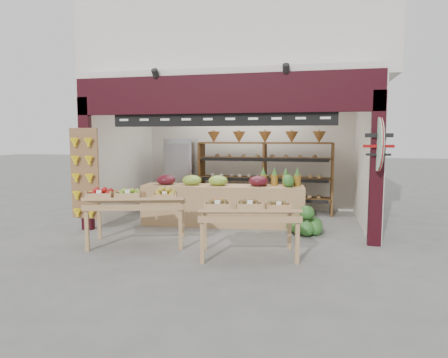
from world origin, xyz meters
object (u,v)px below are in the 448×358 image
(mid_counter, at_px, (222,203))
(back_shelving, at_px, (265,163))
(display_table_left, at_px, (131,198))
(display_table_right, at_px, (245,209))
(refrigerator, at_px, (182,175))
(watermelon_pile, at_px, (305,224))
(cardboard_stack, at_px, (171,205))

(mid_counter, bearing_deg, back_shelving, 67.10)
(display_table_left, height_order, display_table_right, display_table_left)
(refrigerator, xyz_separation_m, watermelon_pile, (3.16, -1.92, -0.73))
(cardboard_stack, xyz_separation_m, mid_counter, (1.46, -0.85, 0.22))
(display_table_right, bearing_deg, mid_counter, 111.91)
(refrigerator, bearing_deg, display_table_right, -61.00)
(refrigerator, bearing_deg, watermelon_pile, -34.26)
(display_table_left, relative_size, watermelon_pile, 2.63)
(display_table_left, bearing_deg, cardboard_stack, 95.26)
(mid_counter, bearing_deg, watermelon_pile, -12.73)
(refrigerator, relative_size, mid_counter, 0.53)
(mid_counter, relative_size, display_table_left, 1.88)
(mid_counter, bearing_deg, refrigerator, 132.88)
(mid_counter, bearing_deg, cardboard_stack, 149.74)
(cardboard_stack, bearing_deg, mid_counter, -30.26)
(refrigerator, bearing_deg, mid_counter, -50.10)
(back_shelving, height_order, display_table_left, back_shelving)
(refrigerator, height_order, display_table_left, refrigerator)
(cardboard_stack, bearing_deg, watermelon_pile, -21.26)
(watermelon_pile, bearing_deg, mid_counter, 167.27)
(mid_counter, xyz_separation_m, display_table_right, (0.84, -2.09, 0.29))
(back_shelving, distance_m, cardboard_stack, 2.51)
(refrigerator, distance_m, watermelon_pile, 3.77)
(refrigerator, relative_size, display_table_right, 1.09)
(refrigerator, xyz_separation_m, display_table_right, (2.26, -3.62, -0.16))
(display_table_right, height_order, watermelon_pile, display_table_right)
(back_shelving, bearing_deg, refrigerator, -176.49)
(display_table_right, xyz_separation_m, watermelon_pile, (0.90, 1.70, -0.58))
(mid_counter, height_order, display_table_right, mid_counter)
(back_shelving, xyz_separation_m, mid_counter, (-0.70, -1.66, -0.76))
(refrigerator, distance_m, display_table_right, 4.27)
(cardboard_stack, height_order, mid_counter, mid_counter)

